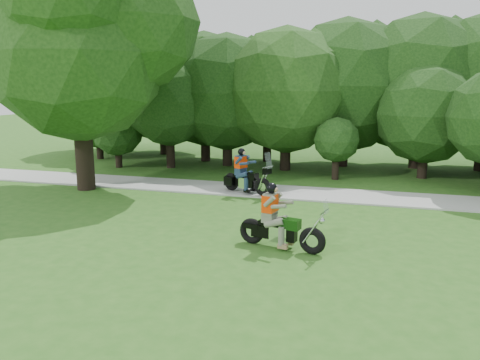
# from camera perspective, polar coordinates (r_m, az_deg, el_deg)

# --- Properties ---
(ground) EXTENTS (100.00, 100.00, 0.00)m
(ground) POSITION_cam_1_polar(r_m,az_deg,el_deg) (9.55, 14.63, -13.01)
(ground) COLOR #2A5D1A
(ground) RESTS_ON ground
(walkway) EXTENTS (60.00, 2.20, 0.06)m
(walkway) POSITION_cam_1_polar(r_m,az_deg,el_deg) (17.16, 15.51, -2.06)
(walkway) COLOR #A3A39D
(walkway) RESTS_ON ground
(tree_line) EXTENTS (36.47, 11.96, 7.78)m
(tree_line) POSITION_cam_1_polar(r_m,az_deg,el_deg) (23.29, 16.99, 10.36)
(tree_line) COLOR black
(tree_line) RESTS_ON ground
(big_tree_west) EXTENTS (8.64, 6.56, 9.96)m
(big_tree_west) POSITION_cam_1_polar(r_m,az_deg,el_deg) (18.95, -18.77, 16.43)
(big_tree_west) COLOR black
(big_tree_west) RESTS_ON ground
(chopper_motorcycle) EXTENTS (2.24, 0.86, 1.61)m
(chopper_motorcycle) POSITION_cam_1_polar(r_m,az_deg,el_deg) (11.41, 4.55, -5.43)
(chopper_motorcycle) COLOR black
(chopper_motorcycle) RESTS_ON ground
(touring_motorcycle) EXTENTS (2.03, 1.26, 1.63)m
(touring_motorcycle) POSITION_cam_1_polar(r_m,az_deg,el_deg) (17.03, 0.47, 0.40)
(touring_motorcycle) COLOR black
(touring_motorcycle) RESTS_ON walkway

